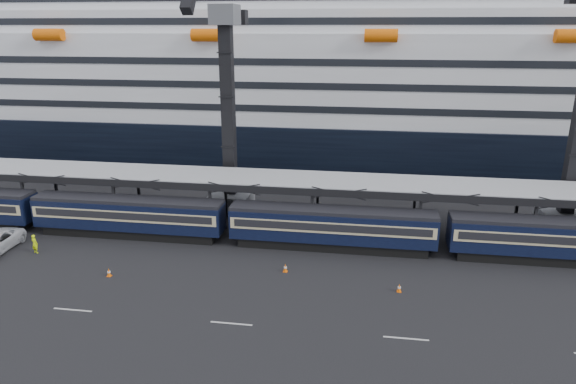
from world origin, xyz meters
name	(u,v)px	position (x,y,z in m)	size (l,w,h in m)	color
ground	(430,310)	(0.00, 0.00, 0.00)	(260.00, 260.00, 0.00)	black
lane_markings	(575,364)	(8.15, -5.23, 0.01)	(111.00, 4.27, 0.02)	beige
train	(368,228)	(-4.65, 10.00, 2.20)	(133.05, 3.00, 4.05)	black
canopy	(419,186)	(0.00, 14.00, 5.25)	(130.00, 6.25, 5.53)	gray
cruise_ship	(396,79)	(-1.08, 45.99, 12.34)	(214.09, 28.84, 34.00)	black
crane_dark_near	(227,105)	(-20.00, 18.59, 11.93)	(4.50, 17.75, 35.08)	#51535A
worker	(35,244)	(-34.83, 4.79, 0.89)	(0.65, 0.43, 1.78)	#D9FC0D
traffic_cone_b	(109,272)	(-25.92, 1.44, 0.36)	(0.37, 0.37, 0.74)	#F76307
traffic_cone_c	(285,268)	(-11.51, 4.48, 0.37)	(0.38, 0.38, 0.75)	#F76307
traffic_cone_d	(399,288)	(-2.13, 2.42, 0.34)	(0.35, 0.35, 0.70)	#F76307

